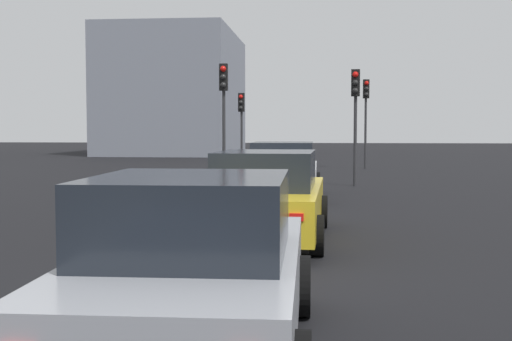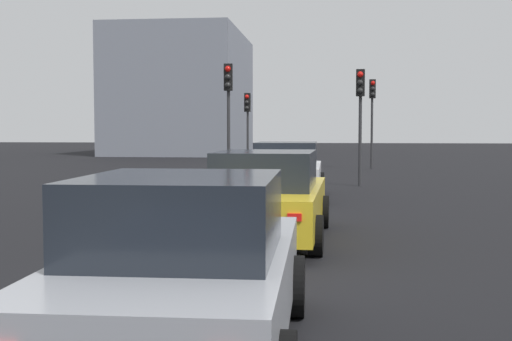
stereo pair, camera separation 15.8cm
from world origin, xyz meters
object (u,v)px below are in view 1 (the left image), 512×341
(car_yellow_second, at_px, (267,197))
(traffic_light_near_right, at_px, (241,114))
(traffic_light_far_left, at_px, (224,98))
(traffic_light_far_right, at_px, (366,105))
(car_white_lead, at_px, (283,171))
(traffic_light_near_left, at_px, (355,102))
(car_silver_third, at_px, (194,271))

(car_yellow_second, distance_m, traffic_light_near_right, 20.78)
(traffic_light_far_left, relative_size, traffic_light_far_right, 0.96)
(car_white_lead, distance_m, traffic_light_near_left, 5.04)
(traffic_light_near_left, relative_size, traffic_light_far_left, 0.95)
(car_silver_third, relative_size, traffic_light_far_left, 1.02)
(car_silver_third, relative_size, traffic_light_near_right, 1.15)
(traffic_light_near_left, xyz_separation_m, traffic_light_far_right, (9.70, -1.03, 0.24))
(car_silver_third, height_order, traffic_light_far_right, traffic_light_far_right)
(traffic_light_near_right, distance_m, traffic_light_far_left, 9.78)
(car_white_lead, xyz_separation_m, traffic_light_far_right, (13.72, -3.25, 2.32))
(car_yellow_second, relative_size, traffic_light_near_right, 1.33)
(traffic_light_near_right, bearing_deg, car_yellow_second, 14.10)
(traffic_light_near_left, bearing_deg, traffic_light_near_right, -144.78)
(traffic_light_far_left, distance_m, traffic_light_far_right, 11.46)
(traffic_light_near_right, bearing_deg, car_white_lead, 17.78)
(car_yellow_second, bearing_deg, traffic_light_near_left, -9.10)
(car_white_lead, xyz_separation_m, car_silver_third, (-13.22, 0.06, -0.00))
(car_yellow_second, relative_size, traffic_light_far_left, 1.17)
(traffic_light_near_right, relative_size, traffic_light_far_right, 0.85)
(car_silver_third, bearing_deg, car_white_lead, -1.05)
(traffic_light_near_right, bearing_deg, car_silver_third, 11.99)
(traffic_light_far_right, bearing_deg, car_yellow_second, -14.99)
(traffic_light_near_right, relative_size, traffic_light_far_left, 0.89)
(car_silver_third, height_order, traffic_light_far_left, traffic_light_far_left)
(traffic_light_far_left, xyz_separation_m, traffic_light_far_right, (10.08, -5.46, 0.11))
(car_white_lead, xyz_separation_m, traffic_light_far_left, (3.64, 2.21, 2.21))
(car_white_lead, relative_size, traffic_light_near_right, 1.24)
(traffic_light_far_right, bearing_deg, traffic_light_far_left, -34.79)
(traffic_light_near_right, distance_m, traffic_light_far_right, 6.01)
(car_white_lead, relative_size, car_silver_third, 1.07)
(car_white_lead, relative_size, traffic_light_near_left, 1.15)
(car_white_lead, distance_m, traffic_light_far_right, 14.29)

